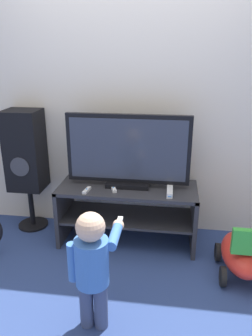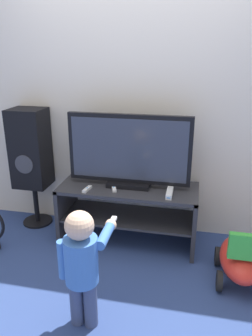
{
  "view_description": "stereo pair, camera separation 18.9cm",
  "coord_description": "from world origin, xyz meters",
  "px_view_note": "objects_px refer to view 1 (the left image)",
  "views": [
    {
      "loc": [
        0.37,
        -2.44,
        1.71
      ],
      "look_at": [
        0.0,
        0.15,
        0.76
      ],
      "focal_mm": 35.0,
      "sensor_mm": 36.0,
      "label": 1
    },
    {
      "loc": [
        0.55,
        -2.4,
        1.71
      ],
      "look_at": [
        0.0,
        0.15,
        0.76
      ],
      "focal_mm": 35.0,
      "sensor_mm": 36.0,
      "label": 2
    }
  ],
  "objects_px": {
    "television": "(128,152)",
    "speaker_tower": "(26,153)",
    "remote_secondary": "(114,189)",
    "ride_on_toy": "(242,254)",
    "game_console": "(170,192)",
    "remote_primary": "(87,190)",
    "child": "(93,262)"
  },
  "relations": [
    {
      "from": "television",
      "to": "speaker_tower",
      "type": "xyz_separation_m",
      "value": [
        -1.0,
        0.11,
        -0.09
      ]
    },
    {
      "from": "remote_secondary",
      "to": "ride_on_toy",
      "type": "bearing_deg",
      "value": -15.0
    },
    {
      "from": "game_console",
      "to": "speaker_tower",
      "type": "height_order",
      "value": "speaker_tower"
    },
    {
      "from": "ride_on_toy",
      "to": "game_console",
      "type": "bearing_deg",
      "value": 155.3
    },
    {
      "from": "game_console",
      "to": "remote_primary",
      "type": "relative_size",
      "value": 1.52
    },
    {
      "from": "television",
      "to": "ride_on_toy",
      "type": "height_order",
      "value": "television"
    },
    {
      "from": "child",
      "to": "remote_secondary",
      "type": "bearing_deg",
      "value": 92.42
    },
    {
      "from": "remote_secondary",
      "to": "ride_on_toy",
      "type": "xyz_separation_m",
      "value": [
        1.08,
        -0.29,
        -0.37
      ]
    },
    {
      "from": "television",
      "to": "remote_primary",
      "type": "height_order",
      "value": "television"
    },
    {
      "from": "speaker_tower",
      "to": "ride_on_toy",
      "type": "bearing_deg",
      "value": -14.52
    },
    {
      "from": "ride_on_toy",
      "to": "remote_secondary",
      "type": "bearing_deg",
      "value": 165.0
    },
    {
      "from": "game_console",
      "to": "remote_secondary",
      "type": "distance_m",
      "value": 0.49
    },
    {
      "from": "game_console",
      "to": "speaker_tower",
      "type": "xyz_separation_m",
      "value": [
        -1.38,
        0.24,
        0.21
      ]
    },
    {
      "from": "speaker_tower",
      "to": "ride_on_toy",
      "type": "relative_size",
      "value": 2.04
    },
    {
      "from": "ride_on_toy",
      "to": "speaker_tower",
      "type": "bearing_deg",
      "value": 165.48
    },
    {
      "from": "game_console",
      "to": "remote_secondary",
      "type": "relative_size",
      "value": 1.52
    },
    {
      "from": "television",
      "to": "speaker_tower",
      "type": "relative_size",
      "value": 0.91
    },
    {
      "from": "television",
      "to": "remote_primary",
      "type": "relative_size",
      "value": 8.13
    },
    {
      "from": "remote_secondary",
      "to": "speaker_tower",
      "type": "distance_m",
      "value": 0.94
    },
    {
      "from": "television",
      "to": "remote_primary",
      "type": "bearing_deg",
      "value": -151.92
    },
    {
      "from": "game_console",
      "to": "remote_secondary",
      "type": "bearing_deg",
      "value": 177.86
    },
    {
      "from": "remote_secondary",
      "to": "remote_primary",
      "type": "bearing_deg",
      "value": -163.06
    },
    {
      "from": "television",
      "to": "remote_secondary",
      "type": "height_order",
      "value": "television"
    },
    {
      "from": "television",
      "to": "child",
      "type": "distance_m",
      "value": 1.13
    },
    {
      "from": "game_console",
      "to": "ride_on_toy",
      "type": "height_order",
      "value": "game_console"
    },
    {
      "from": "television",
      "to": "remote_secondary",
      "type": "xyz_separation_m",
      "value": [
        -0.11,
        -0.11,
        -0.31
      ]
    },
    {
      "from": "television",
      "to": "remote_secondary",
      "type": "relative_size",
      "value": 8.12
    },
    {
      "from": "game_console",
      "to": "television",
      "type": "bearing_deg",
      "value": 161.09
    },
    {
      "from": "remote_secondary",
      "to": "child",
      "type": "relative_size",
      "value": 0.16
    },
    {
      "from": "remote_secondary",
      "to": "speaker_tower",
      "type": "height_order",
      "value": "speaker_tower"
    },
    {
      "from": "television",
      "to": "game_console",
      "type": "xyz_separation_m",
      "value": [
        0.38,
        -0.13,
        -0.3
      ]
    },
    {
      "from": "remote_primary",
      "to": "speaker_tower",
      "type": "height_order",
      "value": "speaker_tower"
    }
  ]
}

